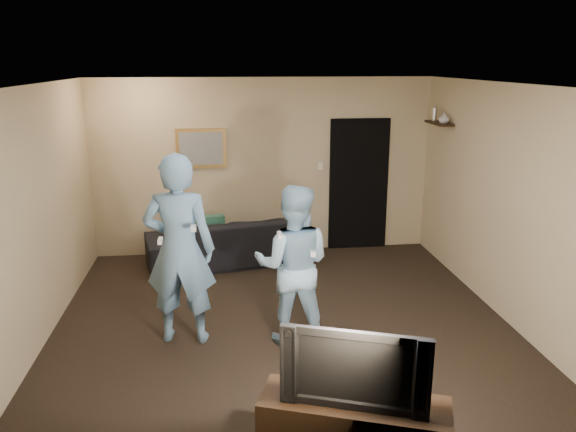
{
  "coord_description": "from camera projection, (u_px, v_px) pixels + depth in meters",
  "views": [
    {
      "loc": [
        -0.64,
        -5.7,
        2.84
      ],
      "look_at": [
        0.1,
        0.3,
        1.15
      ],
      "focal_mm": 35.0,
      "sensor_mm": 36.0,
      "label": 1
    }
  ],
  "objects": [
    {
      "name": "ground",
      "position": [
        282.0,
        322.0,
        6.28
      ],
      "size": [
        5.0,
        5.0,
        0.0
      ],
      "primitive_type": "plane",
      "color": "black",
      "rests_on": "ground"
    },
    {
      "name": "ceiling",
      "position": [
        282.0,
        84.0,
        5.58
      ],
      "size": [
        5.0,
        5.0,
        0.04
      ],
      "primitive_type": "cube",
      "color": "silver",
      "rests_on": "wall_back"
    },
    {
      "name": "wall_back",
      "position": [
        263.0,
        167.0,
        8.32
      ],
      "size": [
        5.0,
        0.04,
        2.6
      ],
      "primitive_type": "cube",
      "color": "tan",
      "rests_on": "ground"
    },
    {
      "name": "wall_front",
      "position": [
        326.0,
        312.0,
        3.54
      ],
      "size": [
        5.0,
        0.04,
        2.6
      ],
      "primitive_type": "cube",
      "color": "tan",
      "rests_on": "ground"
    },
    {
      "name": "wall_left",
      "position": [
        36.0,
        218.0,
        5.64
      ],
      "size": [
        0.04,
        5.0,
        2.6
      ],
      "primitive_type": "cube",
      "color": "tan",
      "rests_on": "ground"
    },
    {
      "name": "wall_right",
      "position": [
        506.0,
        203.0,
        6.23
      ],
      "size": [
        0.04,
        5.0,
        2.6
      ],
      "primitive_type": "cube",
      "color": "tan",
      "rests_on": "ground"
    },
    {
      "name": "sofa",
      "position": [
        226.0,
        241.0,
        8.06
      ],
      "size": [
        2.36,
        1.29,
        0.65
      ],
      "primitive_type": "imported",
      "rotation": [
        0.0,
        0.0,
        3.34
      ],
      "color": "black",
      "rests_on": "ground"
    },
    {
      "name": "throw_pillow",
      "position": [
        209.0,
        231.0,
        7.99
      ],
      "size": [
        0.47,
        0.22,
        0.45
      ],
      "primitive_type": "cube",
      "rotation": [
        0.0,
        0.0,
        0.18
      ],
      "color": "#1A4F3C",
      "rests_on": "sofa"
    },
    {
      "name": "painting_frame",
      "position": [
        201.0,
        148.0,
        8.11
      ],
      "size": [
        0.72,
        0.05,
        0.57
      ],
      "primitive_type": "cube",
      "color": "olive",
      "rests_on": "wall_back"
    },
    {
      "name": "painting_canvas",
      "position": [
        201.0,
        149.0,
        8.09
      ],
      "size": [
        0.62,
        0.01,
        0.47
      ],
      "primitive_type": "cube",
      "color": "slate",
      "rests_on": "painting_frame"
    },
    {
      "name": "doorway",
      "position": [
        359.0,
        185.0,
        8.55
      ],
      "size": [
        0.9,
        0.06,
        2.0
      ],
      "primitive_type": "cube",
      "color": "black",
      "rests_on": "ground"
    },
    {
      "name": "light_switch",
      "position": [
        320.0,
        166.0,
        8.4
      ],
      "size": [
        0.08,
        0.02,
        0.12
      ],
      "primitive_type": "cube",
      "color": "silver",
      "rests_on": "wall_back"
    },
    {
      "name": "wall_shelf",
      "position": [
        439.0,
        123.0,
        7.75
      ],
      "size": [
        0.2,
        0.6,
        0.03
      ],
      "primitive_type": "cube",
      "color": "black",
      "rests_on": "wall_right"
    },
    {
      "name": "shelf_vase",
      "position": [
        444.0,
        118.0,
        7.58
      ],
      "size": [
        0.17,
        0.17,
        0.14
      ],
      "primitive_type": "imported",
      "rotation": [
        0.0,
        0.0,
        -0.25
      ],
      "color": "silver",
      "rests_on": "wall_shelf"
    },
    {
      "name": "shelf_figurine",
      "position": [
        434.0,
        114.0,
        7.91
      ],
      "size": [
        0.06,
        0.06,
        0.18
      ],
      "primitive_type": "cylinder",
      "color": "silver",
      "rests_on": "wall_shelf"
    },
    {
      "name": "tv_console",
      "position": [
        353.0,
        430.0,
        4.06
      ],
      "size": [
        1.42,
        0.87,
        0.48
      ],
      "primitive_type": "cube",
      "rotation": [
        0.0,
        0.0,
        -0.35
      ],
      "color": "black",
      "rests_on": "ground"
    },
    {
      "name": "television",
      "position": [
        356.0,
        364.0,
        3.91
      ],
      "size": [
        1.02,
        0.48,
        0.6
      ],
      "primitive_type": "imported",
      "rotation": [
        0.0,
        0.0,
        -0.35
      ],
      "color": "black",
      "rests_on": "tv_console"
    },
    {
      "name": "wii_player_left",
      "position": [
        180.0,
        250.0,
        5.65
      ],
      "size": [
        0.78,
        0.58,
        1.98
      ],
      "color": "#6D99BD",
      "rests_on": "ground"
    },
    {
      "name": "wii_player_right",
      "position": [
        293.0,
        265.0,
        5.66
      ],
      "size": [
        0.93,
        0.79,
        1.66
      ],
      "color": "#91BBD3",
      "rests_on": "ground"
    }
  ]
}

